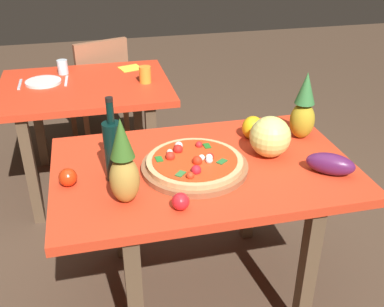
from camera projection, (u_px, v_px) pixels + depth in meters
name	position (u px, v px, depth m)	size (l,w,h in m)	color
ground_plane	(202.00, 289.00, 2.32)	(10.00, 10.00, 0.00)	#4C3828
display_table	(203.00, 182.00, 2.01)	(1.28, 0.82, 0.73)	brown
background_table	(86.00, 100.00, 2.90)	(1.05, 0.81, 0.73)	brown
dining_chair	(99.00, 85.00, 3.53)	(0.51, 0.51, 0.85)	#915A39
pizza_board	(195.00, 167.00, 1.93)	(0.45, 0.45, 0.03)	#915A39
pizza	(194.00, 161.00, 1.92)	(0.41, 0.41, 0.06)	#E1A66C
wine_bottle	(114.00, 149.00, 1.81)	(0.08, 0.08, 0.35)	black
pineapple_left	(304.00, 109.00, 2.14)	(0.12, 0.12, 0.33)	#AD9321
pineapple_right	(124.00, 166.00, 1.66)	(0.11, 0.11, 0.34)	#AE8838
melon	(270.00, 137.00, 2.00)	(0.18, 0.18, 0.18)	#D8DA71
bell_pepper	(253.00, 128.00, 2.18)	(0.10, 0.10, 0.11)	yellow
eggplant	(330.00, 164.00, 1.89)	(0.20, 0.09, 0.09)	#531C4C
tomato_by_bottle	(181.00, 201.00, 1.67)	(0.07, 0.07, 0.07)	red
tomato_at_corner	(68.00, 177.00, 1.81)	(0.07, 0.07, 0.07)	red
drinking_glass_juice	(145.00, 75.00, 2.85)	(0.07, 0.07, 0.10)	orange
drinking_glass_water	(63.00, 67.00, 3.00)	(0.07, 0.07, 0.09)	silver
dinner_plate	(43.00, 82.00, 2.86)	(0.22, 0.22, 0.02)	white
fork_utensil	(20.00, 84.00, 2.84)	(0.02, 0.18, 0.01)	silver
knife_utensil	(66.00, 81.00, 2.89)	(0.02, 0.18, 0.01)	silver
napkin_folded	(130.00, 68.00, 3.12)	(0.14, 0.12, 0.01)	yellow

